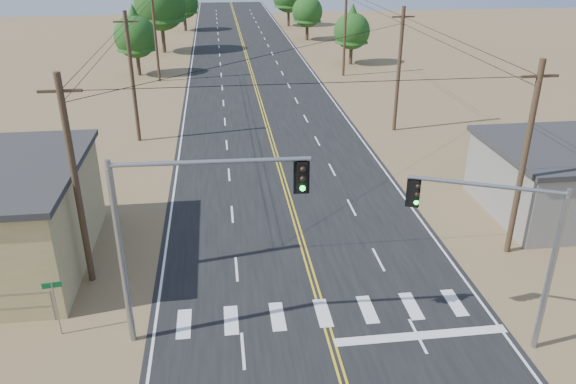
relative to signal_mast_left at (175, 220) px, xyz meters
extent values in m
cube|color=black|center=(5.87, 22.81, -5.39)|extent=(15.00, 200.00, 0.02)
cylinder|color=gray|center=(-5.63, 1.81, -4.65)|extent=(0.06, 0.06, 1.50)
cylinder|color=#4C3826|center=(-4.63, 4.81, -0.40)|extent=(0.30, 0.30, 10.00)
cube|color=#4C3826|center=(-4.63, 4.81, 3.80)|extent=(1.80, 0.12, 0.12)
cylinder|color=#4C3826|center=(-4.63, 24.81, -0.40)|extent=(0.30, 0.30, 10.00)
cube|color=#4C3826|center=(-4.63, 24.81, 3.80)|extent=(1.80, 0.12, 0.12)
cylinder|color=#4C3826|center=(-4.63, 44.81, -0.40)|extent=(0.30, 0.30, 10.00)
cylinder|color=#4C3826|center=(16.37, 4.81, -0.40)|extent=(0.30, 0.30, 10.00)
cube|color=#4C3826|center=(16.37, 4.81, 3.80)|extent=(1.80, 0.12, 0.12)
cylinder|color=#4C3826|center=(16.37, 24.81, -0.40)|extent=(0.30, 0.30, 10.00)
cube|color=#4C3826|center=(16.37, 24.81, 3.80)|extent=(1.80, 0.12, 0.12)
cylinder|color=#4C3826|center=(16.37, 44.81, -0.40)|extent=(0.30, 0.30, 10.00)
cylinder|color=gray|center=(-2.14, 0.08, -1.61)|extent=(0.26, 0.26, 7.57)
cylinder|color=gray|center=(-2.14, 0.08, 2.17)|extent=(0.19, 0.19, 0.65)
cylinder|color=gray|center=(1.45, -0.04, 2.28)|extent=(7.19, 0.43, 0.17)
cube|color=black|center=(4.72, -0.16, 1.58)|extent=(0.39, 0.34, 1.19)
sphere|color=black|center=(4.72, -0.35, 1.96)|extent=(0.22, 0.22, 0.22)
sphere|color=black|center=(4.72, -0.35, 1.58)|extent=(0.22, 0.22, 0.22)
sphere|color=#0CE533|center=(4.72, -0.35, 1.20)|extent=(0.22, 0.22, 0.22)
cylinder|color=gray|center=(13.87, -2.40, -2.06)|extent=(0.23, 0.23, 6.68)
cylinder|color=gray|center=(13.87, -2.40, 1.28)|extent=(0.17, 0.17, 0.57)
cylinder|color=gray|center=(11.31, -1.31, 1.38)|extent=(5.19, 2.32, 0.15)
cube|color=black|center=(9.01, -0.33, 0.76)|extent=(0.42, 0.39, 1.05)
sphere|color=black|center=(9.07, -0.49, 1.09)|extent=(0.19, 0.19, 0.19)
sphere|color=black|center=(9.07, -0.49, 0.76)|extent=(0.19, 0.19, 0.19)
sphere|color=#0CE533|center=(9.07, -0.49, 0.42)|extent=(0.19, 0.19, 0.19)
cylinder|color=gray|center=(-5.13, 0.81, -4.14)|extent=(0.06, 0.06, 2.51)
cube|color=#0D602A|center=(-5.13, 0.81, -2.99)|extent=(0.75, 0.12, 0.25)
cylinder|color=#3F2D1E|center=(-7.19, 47.98, -3.96)|extent=(0.42, 0.42, 2.89)
cone|color=#204413|center=(-7.19, 47.98, 0.06)|extent=(4.49, 4.49, 5.14)
sphere|color=#204413|center=(-7.19, 47.98, -0.99)|extent=(4.82, 4.82, 4.82)
cylinder|color=#3F2D1E|center=(-5.31, 61.64, -3.29)|extent=(0.50, 0.50, 4.23)
sphere|color=#204413|center=(-5.31, 61.64, 1.06)|extent=(7.05, 7.05, 7.05)
cylinder|color=#3F2D1E|center=(-3.13, 80.41, -3.95)|extent=(0.50, 0.50, 2.90)
sphere|color=#204413|center=(-3.13, 80.41, -0.97)|extent=(4.83, 4.83, 4.83)
cylinder|color=#3F2D1E|center=(18.62, 50.82, -4.07)|extent=(0.44, 0.44, 2.67)
cone|color=#204413|center=(18.62, 50.82, -0.36)|extent=(4.15, 4.15, 4.75)
sphere|color=#204413|center=(18.62, 50.82, -1.32)|extent=(4.45, 4.45, 4.45)
cylinder|color=#3F2D1E|center=(15.90, 68.87, -4.01)|extent=(0.50, 0.50, 2.77)
cone|color=#204413|center=(15.90, 68.87, -0.17)|extent=(4.31, 4.31, 4.93)
sphere|color=#204413|center=(15.90, 68.87, -1.17)|extent=(4.62, 4.62, 4.62)
cylinder|color=#3F2D1E|center=(14.87, 83.46, -3.75)|extent=(0.46, 0.46, 3.30)
camera|label=1|loc=(1.85, -18.85, 9.71)|focal=35.00mm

